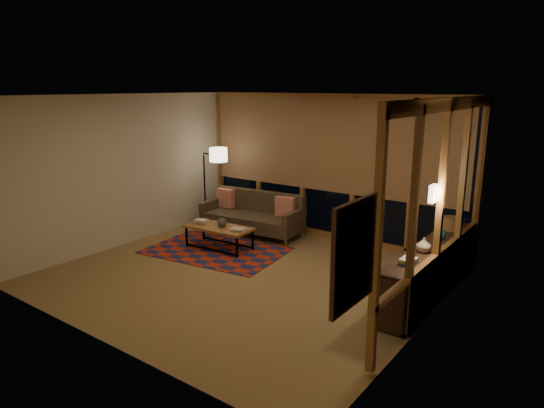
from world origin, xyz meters
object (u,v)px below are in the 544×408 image
Objects in this scene: floor_lamp at (205,186)px; sofa at (252,214)px; coffee_table at (219,237)px; bookshelf at (430,269)px.

sofa is at bearing -3.55° from floor_lamp.
coffee_table is 3.69m from bookshelf.
floor_lamp reaches higher than sofa.
floor_lamp is at bearing 172.01° from bookshelf.
bookshelf is (4.96, -0.70, -0.47)m from floor_lamp.
floor_lamp is (-1.22, -0.02, 0.42)m from sofa.
sofa reaches higher than coffee_table.
floor_lamp is at bearing 138.42° from coffee_table.
bookshelf is at bearing -17.01° from sofa.
bookshelf is at bearing -12.66° from floor_lamp.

